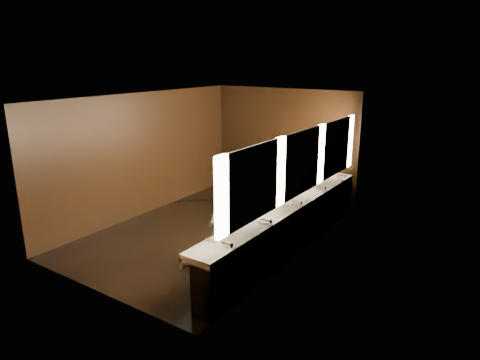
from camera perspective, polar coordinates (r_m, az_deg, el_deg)
floor at (r=9.17m, az=-3.43°, el=-6.68°), size 6.00×6.00×0.00m
ceiling at (r=8.50m, az=-3.75°, el=11.02°), size 4.00×6.00×0.02m
wall_back at (r=11.20m, az=5.81°, el=4.93°), size 4.00×0.02×2.80m
wall_front at (r=6.71m, az=-19.37°, el=-3.46°), size 4.00×0.02×2.80m
wall_left at (r=10.05m, az=-12.70°, el=3.34°), size 0.02×6.00×2.80m
wall_right at (r=7.72m, az=8.30°, el=-0.21°), size 0.02×6.00×2.80m
sink_counter at (r=8.10m, az=6.72°, el=-6.14°), size 0.55×5.40×1.01m
mirror_band at (r=7.64m, az=8.27°, el=2.34°), size 0.06×5.03×1.15m
person at (r=7.14m, az=-2.71°, el=-6.70°), size 0.46×0.62×1.56m
trash_bin at (r=7.97m, az=3.99°, el=-8.17°), size 0.36×0.36×0.55m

